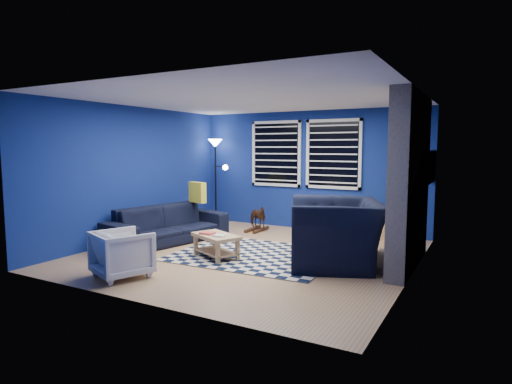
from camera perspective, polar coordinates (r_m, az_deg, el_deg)
floor at (r=7.06m, az=-0.76°, el=-8.29°), size 5.00×5.00×0.00m
ceiling at (r=6.88m, az=-0.79°, el=12.33°), size 5.00×5.00×0.00m
wall_back at (r=9.11m, az=7.01°, el=2.86°), size 5.00×0.00×5.00m
wall_left at (r=8.37m, az=-15.85°, el=2.41°), size 0.00×5.00×5.00m
wall_right at (r=6.03m, az=20.36°, el=0.95°), size 0.00×5.00×5.00m
fireplace at (r=6.55m, az=19.77°, el=0.87°), size 0.65×2.00×2.50m
window_left at (r=9.37m, az=2.67°, el=5.13°), size 1.17×0.06×1.42m
window_right at (r=8.87m, az=10.26°, el=4.99°), size 1.17×0.06×1.42m
tv at (r=8.01m, az=22.13°, el=3.12°), size 0.07×1.00×0.58m
rug at (r=6.98m, az=-0.02°, el=-8.39°), size 2.57×2.09×0.02m
sofa at (r=8.01m, az=-11.69°, el=-4.24°), size 2.42×1.37×0.67m
armchair_big at (r=6.48m, az=10.58°, el=-5.31°), size 1.87×1.77×0.96m
armchair_bent at (r=6.07m, az=-17.40°, el=-7.85°), size 0.89×0.90×0.64m
rocking_horse at (r=8.89m, az=0.09°, el=-3.27°), size 0.47×0.62×0.48m
coffee_table at (r=6.77m, az=-5.38°, el=-6.51°), size 0.92×0.75×0.40m
cabinet at (r=8.54m, az=15.69°, el=-4.09°), size 0.71×0.53×0.63m
floor_lamp at (r=9.81m, az=-5.36°, el=5.00°), size 0.52×0.32×1.92m
throw_pillow at (r=8.40m, az=-7.82°, el=-0.04°), size 0.43×0.25×0.40m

